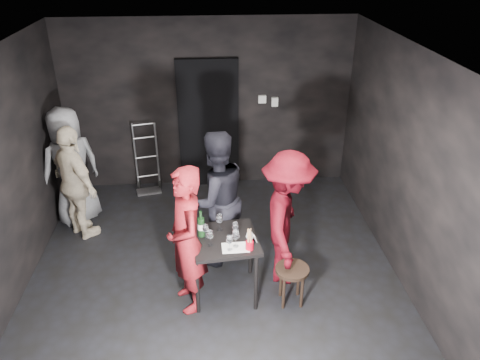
{
  "coord_description": "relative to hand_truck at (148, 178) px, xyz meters",
  "views": [
    {
      "loc": [
        -0.03,
        -4.56,
        3.74
      ],
      "look_at": [
        0.34,
        0.25,
        1.19
      ],
      "focal_mm": 35.0,
      "sensor_mm": 36.0,
      "label": 1
    }
  ],
  "objects": [
    {
      "name": "ceiling",
      "position": [
        1.01,
        -2.28,
        2.49
      ],
      "size": [
        4.5,
        5.0,
        0.02
      ],
      "primitive_type": "cube",
      "color": "silver",
      "rests_on": "ground"
    },
    {
      "name": "wine_glass_c",
      "position": [
        1.09,
        -2.39,
        0.65
      ],
      "size": [
        0.1,
        0.1,
        0.22
      ],
      "primitive_type": null,
      "rotation": [
        0.0,
        0.0,
        -0.29
      ],
      "color": "white",
      "rests_on": "tasting_table"
    },
    {
      "name": "tasting_table",
      "position": [
        1.14,
        -2.57,
        0.44
      ],
      "size": [
        0.72,
        0.72,
        0.75
      ],
      "rotation": [
        0.0,
        0.0,
        0.11
      ],
      "color": "black",
      "rests_on": "floor"
    },
    {
      "name": "wall_left",
      "position": [
        -1.24,
        -2.28,
        1.14
      ],
      "size": [
        0.04,
        5.0,
        2.7
      ],
      "primitive_type": "cube",
      "color": "black",
      "rests_on": "ground"
    },
    {
      "name": "wallbox_lower",
      "position": [
        2.06,
        0.17,
        1.19
      ],
      "size": [
        0.1,
        0.06,
        0.14
      ],
      "primitive_type": "cube",
      "color": "#B7B7B2",
      "rests_on": "wall_back"
    },
    {
      "name": "wine_glass_b",
      "position": [
        0.93,
        -2.54,
        0.63
      ],
      "size": [
        0.1,
        0.1,
        0.19
      ],
      "primitive_type": null,
      "rotation": [
        0.0,
        0.0,
        0.42
      ],
      "color": "white",
      "rests_on": "tasting_table"
    },
    {
      "name": "tasting_mat",
      "position": [
        1.24,
        -2.75,
        0.54
      ],
      "size": [
        0.3,
        0.2,
        0.0
      ],
      "primitive_type": "cube",
      "rotation": [
        0.0,
        0.0,
        0.02
      ],
      "color": "white",
      "rests_on": "tasting_table"
    },
    {
      "name": "doorway",
      "position": [
        1.01,
        0.16,
        0.84
      ],
      "size": [
        0.95,
        0.1,
        2.1
      ],
      "primitive_type": "cube",
      "color": "black",
      "rests_on": "ground"
    },
    {
      "name": "breadstick_cup",
      "position": [
        1.39,
        -2.78,
        0.66
      ],
      "size": [
        0.09,
        0.09,
        0.27
      ],
      "rotation": [
        0.0,
        0.0,
        0.0
      ],
      "color": "#B70418",
      "rests_on": "tasting_table"
    },
    {
      "name": "server_red",
      "position": [
        0.72,
        -2.73,
        0.76
      ],
      "size": [
        0.65,
        0.82,
        1.95
      ],
      "primitive_type": "imported",
      "rotation": [
        0.0,
        0.0,
        -1.27
      ],
      "color": "maroon",
      "rests_on": "floor"
    },
    {
      "name": "wine_glass_f",
      "position": [
        1.26,
        -2.53,
        0.63
      ],
      "size": [
        0.09,
        0.09,
        0.19
      ],
      "primitive_type": null,
      "rotation": [
        0.0,
        0.0,
        -0.24
      ],
      "color": "white",
      "rests_on": "tasting_table"
    },
    {
      "name": "woman_black",
      "position": [
        1.06,
        -1.91,
        0.82
      ],
      "size": [
        1.14,
        0.92,
        2.06
      ],
      "primitive_type": "imported",
      "rotation": [
        0.0,
        0.0,
        3.57
      ],
      "color": "black",
      "rests_on": "floor"
    },
    {
      "name": "wallbox_upper",
      "position": [
        1.86,
        0.17,
        1.24
      ],
      "size": [
        0.12,
        0.06,
        0.12
      ],
      "primitive_type": "cube",
      "color": "#B7B7B2",
      "rests_on": "wall_back"
    },
    {
      "name": "hand_truck",
      "position": [
        0.0,
        0.0,
        0.0
      ],
      "size": [
        0.39,
        0.33,
        1.15
      ],
      "rotation": [
        0.0,
        0.0,
        0.22
      ],
      "color": "#B2B2B7",
      "rests_on": "floor"
    },
    {
      "name": "wine_glass_a",
      "position": [
        0.98,
        -2.68,
        0.64
      ],
      "size": [
        0.1,
        0.1,
        0.2
      ],
      "primitive_type": null,
      "rotation": [
        0.0,
        0.0,
        0.31
      ],
      "color": "white",
      "rests_on": "tasting_table"
    },
    {
      "name": "stool",
      "position": [
        1.87,
        -2.79,
        0.17
      ],
      "size": [
        0.38,
        0.38,
        0.47
      ],
      "rotation": [
        0.0,
        0.0,
        -0.2
      ],
      "color": "black",
      "rests_on": "floor"
    },
    {
      "name": "wine_bottle",
      "position": [
        0.88,
        -2.49,
        0.66
      ],
      "size": [
        0.08,
        0.08,
        0.32
      ],
      "rotation": [
        0.0,
        0.0,
        -0.35
      ],
      "color": "black",
      "rests_on": "tasting_table"
    },
    {
      "name": "wine_glass_d",
      "position": [
        1.18,
        -2.78,
        0.63
      ],
      "size": [
        0.08,
        0.08,
        0.19
      ],
      "primitive_type": null,
      "rotation": [
        0.0,
        0.0,
        0.13
      ],
      "color": "white",
      "rests_on": "tasting_table"
    },
    {
      "name": "wine_glass_e",
      "position": [
        1.25,
        -2.73,
        0.65
      ],
      "size": [
        0.11,
        0.11,
        0.22
      ],
      "primitive_type": null,
      "rotation": [
        0.0,
        0.0,
        -0.33
      ],
      "color": "white",
      "rests_on": "tasting_table"
    },
    {
      "name": "wall_back",
      "position": [
        1.01,
        0.22,
        1.14
      ],
      "size": [
        4.5,
        0.04,
        2.7
      ],
      "primitive_type": "cube",
      "color": "black",
      "rests_on": "ground"
    },
    {
      "name": "reserved_card",
      "position": [
        1.41,
        -2.62,
        0.59
      ],
      "size": [
        0.13,
        0.16,
        0.11
      ],
      "primitive_type": null,
      "rotation": [
        0.0,
        0.0,
        0.34
      ],
      "color": "white",
      "rests_on": "tasting_table"
    },
    {
      "name": "wall_right",
      "position": [
        3.26,
        -2.28,
        1.14
      ],
      "size": [
        0.04,
        5.0,
        2.7
      ],
      "primitive_type": "cube",
      "color": "black",
      "rests_on": "ground"
    },
    {
      "name": "floor",
      "position": [
        1.01,
        -2.28,
        -0.21
      ],
      "size": [
        4.5,
        5.0,
        0.02
      ],
      "primitive_type": "cube",
      "color": "black",
      "rests_on": "ground"
    },
    {
      "name": "bystander_cream",
      "position": [
        -0.78,
        -1.23,
        0.65
      ],
      "size": [
        1.04,
        1.07,
        1.73
      ],
      "primitive_type": "imported",
      "rotation": [
        0.0,
        0.0,
        2.31
      ],
      "color": "beige",
      "rests_on": "floor"
    },
    {
      "name": "bystander_grey",
      "position": [
        -0.94,
        -0.82,
        0.77
      ],
      "size": [
        1.08,
        1.01,
        1.96
      ],
      "primitive_type": "imported",
      "rotation": [
        0.0,
        0.0,
        3.81
      ],
      "color": "slate",
      "rests_on": "floor"
    },
    {
      "name": "man_maroon",
      "position": [
        1.87,
        -2.35,
        0.71
      ],
      "size": [
        0.77,
        1.27,
        1.84
      ],
      "primitive_type": "imported",
      "rotation": [
        0.0,
        0.0,
        1.38
      ],
      "color": "#520710",
      "rests_on": "floor"
    }
  ]
}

